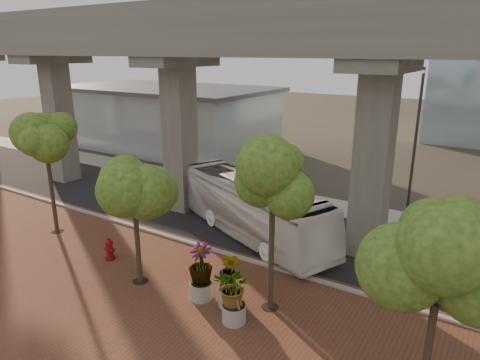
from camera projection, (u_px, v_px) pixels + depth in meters
The scene contains 18 objects.
ground at pixel (244, 240), 23.31m from camera, with size 160.00×160.00×0.00m, color #312D23.
brick_plaza at pixel (137, 312), 16.84m from camera, with size 70.00×13.00×0.06m, color brown.
asphalt_road at pixel (262, 228), 24.92m from camera, with size 90.00×8.00×0.04m, color black.
curb_strip at pixel (223, 253), 21.67m from camera, with size 70.00×0.25×0.16m, color #9E9B93.
far_sidewalk at pixel (302, 201), 29.35m from camera, with size 90.00×3.00×0.06m, color #9E9B93.
transit_viaduct at pixel (265, 102), 22.81m from camera, with size 72.00×5.60×12.40m.
station_pavilion at pixel (165, 116), 45.57m from camera, with size 23.00×13.00×6.30m.
transit_bus at pixel (251, 208), 23.54m from camera, with size 2.72×11.60×3.23m, color white.
fire_hydrant at pixel (109, 249), 20.95m from camera, with size 0.56×0.50×1.11m.
planter_front at pixel (234, 290), 15.83m from camera, with size 2.04×2.04×2.24m.
planter_right at pixel (201, 266), 17.33m from camera, with size 2.30×2.30×2.45m.
planter_left at pixel (230, 273), 16.86m from camera, with size 2.15×2.15×2.37m.
street_tree_far_west at pixel (46, 144), 22.79m from camera, with size 3.70×3.70×6.80m.
street_tree_near_west at pixel (133, 188), 17.79m from camera, with size 3.63×3.63×6.04m.
street_tree_near_east at pixel (273, 182), 15.60m from camera, with size 3.53×3.53×6.89m.
street_tree_far_east at pixel (440, 268), 11.39m from camera, with size 3.82×3.82×6.05m.
streetlamp_west at pixel (161, 112), 33.07m from camera, with size 0.45×1.33×9.19m.
streetlamp_east at pixel (415, 141), 22.64m from camera, with size 0.45×1.32×9.09m.
Camera 1 is at (11.27, -18.13, 9.92)m, focal length 32.00 mm.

